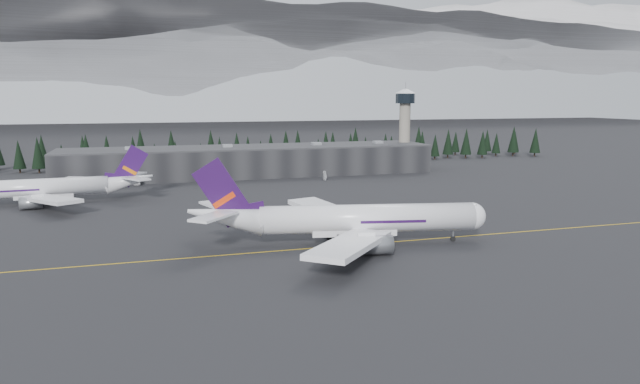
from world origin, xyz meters
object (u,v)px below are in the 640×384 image
object	(u,v)px
terminal	(251,161)
control_tower	(405,119)
gse_vehicle_a	(137,184)
jet_parked	(53,188)
gse_vehicle_b	(325,179)
jet_main	(341,219)

from	to	relation	value
terminal	control_tower	size ratio (longest dim) A/B	4.24
terminal	gse_vehicle_a	distance (m)	51.25
jet_parked	gse_vehicle_b	size ratio (longest dim) A/B	15.58
control_tower	jet_main	world-z (taller)	control_tower
control_tower	gse_vehicle_a	size ratio (longest dim) A/B	6.71
gse_vehicle_b	gse_vehicle_a	bearing A→B (deg)	-106.64
jet_main	jet_parked	distance (m)	104.45
jet_parked	gse_vehicle_a	distance (m)	40.45
terminal	gse_vehicle_a	world-z (taller)	terminal
control_tower	jet_main	distance (m)	149.99
terminal	gse_vehicle_b	size ratio (longest dim) A/B	40.16
control_tower	jet_parked	xyz separation A→B (m)	(-147.84, -52.39, -18.26)
jet_main	gse_vehicle_a	xyz separation A→B (m)	(-46.72, 107.10, -5.00)
control_tower	jet_parked	world-z (taller)	control_tower
gse_vehicle_a	jet_main	bearing A→B (deg)	-55.59
terminal	gse_vehicle_a	size ratio (longest dim) A/B	28.49
terminal	control_tower	world-z (taller)	control_tower
jet_main	gse_vehicle_b	distance (m)	103.62
gse_vehicle_b	jet_main	bearing A→B (deg)	-26.33
terminal	gse_vehicle_b	xyz separation A→B (m)	(26.38, -25.32, -5.62)
control_tower	gse_vehicle_b	xyz separation A→B (m)	(-48.62, -28.32, -22.73)
jet_parked	gse_vehicle_b	distance (m)	102.19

